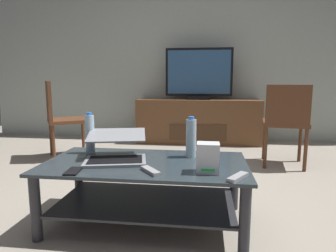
% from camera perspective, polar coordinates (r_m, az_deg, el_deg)
% --- Properties ---
extents(ground_plane, '(7.68, 7.68, 0.00)m').
position_cam_1_polar(ground_plane, '(2.28, 0.81, -14.50)').
color(ground_plane, '#9E9384').
extents(back_wall, '(6.40, 0.12, 2.80)m').
position_cam_1_polar(back_wall, '(4.62, 4.51, 15.00)').
color(back_wall, '#A8B2A8').
rests_on(back_wall, ground).
extents(coffee_table, '(1.25, 0.66, 0.40)m').
position_cam_1_polar(coffee_table, '(1.88, -4.34, -10.62)').
color(coffee_table, '#2D383D').
rests_on(coffee_table, ground).
extents(media_cabinet, '(1.76, 0.47, 0.63)m').
position_cam_1_polar(media_cabinet, '(4.31, 5.87, 0.96)').
color(media_cabinet, brown).
rests_on(media_cabinet, ground).
extents(television, '(0.95, 0.20, 0.72)m').
position_cam_1_polar(television, '(4.25, 6.00, 9.85)').
color(television, black).
rests_on(television, media_cabinet).
extents(dining_chair, '(0.50, 0.50, 0.86)m').
position_cam_1_polar(dining_chair, '(3.27, 21.89, 1.09)').
color(dining_chair, '#59331E').
rests_on(dining_chair, ground).
extents(side_chair, '(0.61, 0.61, 0.90)m').
position_cam_1_polar(side_chair, '(3.62, -20.11, 1.96)').
color(side_chair, '#59331E').
rests_on(side_chair, ground).
extents(laptop, '(0.45, 0.48, 0.17)m').
position_cam_1_polar(laptop, '(1.90, -10.07, -4.60)').
color(laptop, gray).
rests_on(laptop, coffee_table).
extents(router_box, '(0.12, 0.11, 0.17)m').
position_cam_1_polar(router_box, '(1.63, 7.75, -6.15)').
color(router_box, silver).
rests_on(router_box, coffee_table).
extents(water_bottle_near, '(0.07, 0.07, 0.27)m').
position_cam_1_polar(water_bottle_near, '(1.93, 4.51, -2.32)').
color(water_bottle_near, silver).
rests_on(water_bottle_near, coffee_table).
extents(water_bottle_far, '(0.06, 0.06, 0.29)m').
position_cam_1_polar(water_bottle_far, '(2.10, -14.93, -1.47)').
color(water_bottle_far, silver).
rests_on(water_bottle_far, coffee_table).
extents(cell_phone, '(0.09, 0.15, 0.01)m').
position_cam_1_polar(cell_phone, '(1.72, -17.91, -8.33)').
color(cell_phone, black).
rests_on(cell_phone, coffee_table).
extents(tv_remote, '(0.13, 0.15, 0.02)m').
position_cam_1_polar(tv_remote, '(1.63, -3.43, -8.68)').
color(tv_remote, '#99999E').
rests_on(tv_remote, coffee_table).
extents(soundbar_remote, '(0.12, 0.16, 0.02)m').
position_cam_1_polar(soundbar_remote, '(1.57, 13.40, -9.63)').
color(soundbar_remote, '#99999E').
rests_on(soundbar_remote, coffee_table).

